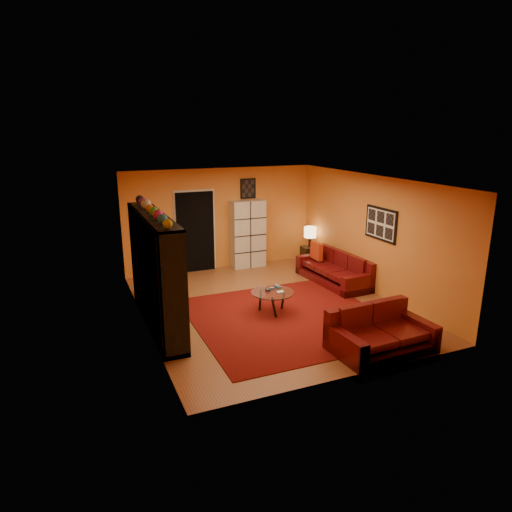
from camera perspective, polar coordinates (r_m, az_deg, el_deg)
name	(u,v)px	position (r m, az deg, el deg)	size (l,w,h in m)	color
floor	(268,306)	(9.52, 1.56, -6.29)	(6.00, 6.00, 0.00)	brown
ceiling	(269,180)	(8.88, 1.69, 9.46)	(6.00, 6.00, 0.00)	white
wall_back	(221,219)	(11.84, -4.41, 4.64)	(6.00, 6.00, 0.00)	orange
wall_front	(356,294)	(6.62, 12.44, -4.70)	(6.00, 6.00, 0.00)	orange
wall_left	(142,259)	(8.43, -14.06, -0.38)	(6.00, 6.00, 0.00)	orange
wall_right	(372,235)	(10.37, 14.31, 2.61)	(6.00, 6.00, 0.00)	orange
rug	(288,318)	(8.98, 4.01, -7.69)	(3.60, 3.60, 0.01)	#510A09
doorway	(195,232)	(11.66, -7.58, 2.97)	(0.95, 0.10, 2.04)	black
wall_art_right	(381,224)	(10.07, 15.35, 3.89)	(0.03, 1.00, 0.70)	black
wall_art_back	(248,188)	(11.96, -1.01, 8.44)	(0.42, 0.03, 0.52)	black
entertainment_unit	(155,271)	(8.53, -12.46, -1.83)	(0.45, 3.00, 2.10)	black
tv	(158,273)	(8.55, -12.11, -2.06)	(0.13, 1.00, 0.58)	black
sofa	(336,271)	(11.05, 10.02, -1.80)	(0.96, 2.12, 0.85)	#4A090D
loveseat	(378,333)	(7.96, 15.03, -9.24)	(1.69, 1.06, 0.85)	#4A090D
throw_pillow	(316,251)	(11.39, 7.57, 0.64)	(0.12, 0.42, 0.42)	red
coffee_table	(273,294)	(9.07, 2.08, -4.78)	(0.86, 0.86, 0.43)	silver
storage_cabinet	(248,234)	(11.97, -1.03, 2.77)	(0.88, 0.39, 1.77)	silver
bowl_chair	(157,284)	(10.17, -12.23, -3.39)	(0.68, 0.68, 0.56)	black
side_table	(309,256)	(12.35, 6.70, 0.04)	(0.40, 0.40, 0.50)	black
table_lamp	(310,233)	(12.20, 6.79, 2.92)	(0.33, 0.33, 0.54)	black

